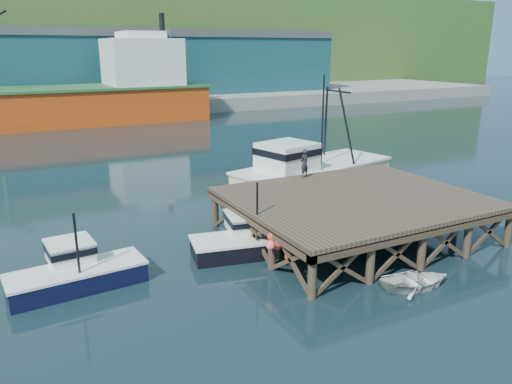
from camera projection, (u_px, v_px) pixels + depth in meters
ground at (259, 255)px, 23.39m from camera, size 300.00×300.00×0.00m
wharf at (357, 200)px, 25.15m from camera, size 12.00×10.00×2.62m
far_quay at (61, 100)px, 82.65m from camera, size 160.00×40.00×2.00m
warehouse_mid at (61, 67)px, 76.87m from camera, size 28.00×16.00×9.00m
warehouse_right at (237, 64)px, 90.26m from camera, size 30.00×16.00×9.00m
cargo_ship at (8, 100)px, 59.52m from camera, size 55.50×10.00×13.75m
hillside at (37, 40)px, 105.39m from camera, size 220.00×50.00×22.00m
boat_navy at (76, 270)px, 20.17m from camera, size 5.48×3.09×3.34m
boat_black at (252, 238)px, 23.62m from camera, size 6.13×5.09×3.60m
trawler at (311, 170)px, 32.82m from camera, size 12.17×6.71×7.72m
dinghy at (416, 281)px, 20.12m from camera, size 3.27×2.61×0.61m
dockworker at (304, 163)px, 28.67m from camera, size 0.70×0.56×1.66m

